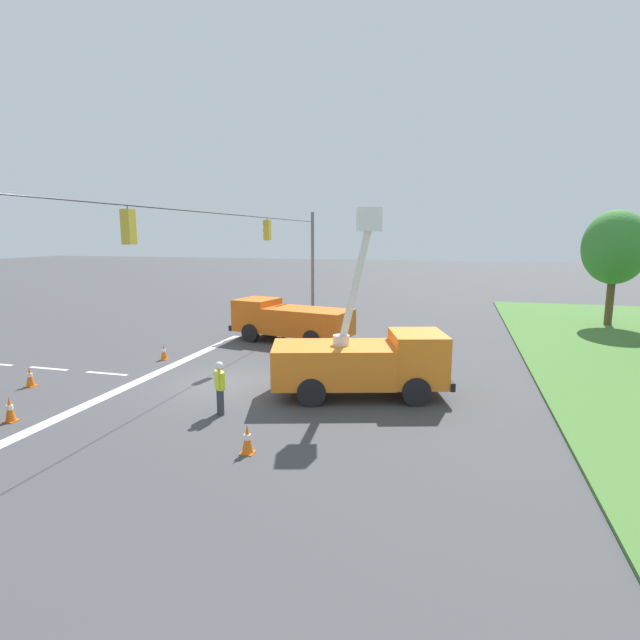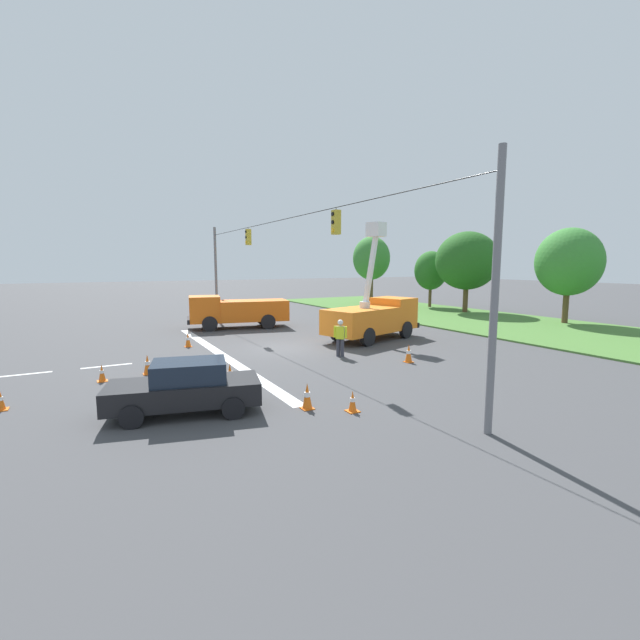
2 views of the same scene
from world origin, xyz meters
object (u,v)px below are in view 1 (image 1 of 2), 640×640
object	(u,v)px
traffic_cone_foreground_left	(30,376)
utility_truck_support_near	(290,320)
traffic_cone_lane_edge_a	(164,352)
road_worker	(220,385)
tree_far_west	(615,248)
traffic_cone_near_bucket	(10,409)
utility_truck_bucket_lift	(363,359)
traffic_cone_mid_left	(247,439)

from	to	relation	value
traffic_cone_foreground_left	utility_truck_support_near	bearing A→B (deg)	146.23
traffic_cone_lane_edge_a	road_worker	bearing A→B (deg)	44.77
tree_far_west	traffic_cone_near_bucket	size ratio (longest dim) A/B	8.94
traffic_cone_foreground_left	traffic_cone_lane_edge_a	world-z (taller)	traffic_cone_foreground_left
utility_truck_bucket_lift	road_worker	distance (m)	5.20
tree_far_west	road_worker	distance (m)	27.36
tree_far_west	utility_truck_support_near	world-z (taller)	tree_far_west
utility_truck_support_near	traffic_cone_mid_left	bearing A→B (deg)	14.14
traffic_cone_lane_edge_a	traffic_cone_foreground_left	bearing A→B (deg)	-27.17
traffic_cone_lane_edge_a	traffic_cone_mid_left	bearing A→B (deg)	43.16
utility_truck_bucket_lift	utility_truck_support_near	size ratio (longest dim) A/B	0.95
road_worker	traffic_cone_lane_edge_a	xyz separation A→B (m)	(-5.91, -5.87, -0.62)
utility_truck_support_near	traffic_cone_lane_edge_a	world-z (taller)	utility_truck_support_near
traffic_cone_near_bucket	road_worker	bearing A→B (deg)	111.10
road_worker	traffic_cone_lane_edge_a	world-z (taller)	road_worker
utility_truck_bucket_lift	road_worker	size ratio (longest dim) A/B	3.80
traffic_cone_mid_left	road_worker	bearing A→B (deg)	-140.96
traffic_cone_mid_left	traffic_cone_near_bucket	world-z (taller)	traffic_cone_near_bucket
utility_truck_support_near	traffic_cone_mid_left	xyz separation A→B (m)	(13.86, 3.49, -0.81)
utility_truck_bucket_lift	utility_truck_support_near	world-z (taller)	utility_truck_bucket_lift
utility_truck_support_near	traffic_cone_foreground_left	size ratio (longest dim) A/B	8.78
tree_far_west	utility_truck_bucket_lift	distance (m)	22.39
traffic_cone_foreground_left	traffic_cone_lane_edge_a	distance (m)	5.73
tree_far_west	traffic_cone_mid_left	bearing A→B (deg)	-31.89
utility_truck_bucket_lift	traffic_cone_foreground_left	size ratio (longest dim) A/B	8.36
utility_truck_support_near	traffic_cone_near_bucket	bearing A→B (deg)	-18.70
utility_truck_bucket_lift	traffic_cone_mid_left	world-z (taller)	utility_truck_bucket_lift
utility_truck_bucket_lift	traffic_cone_foreground_left	distance (m)	12.88
traffic_cone_lane_edge_a	utility_truck_bucket_lift	bearing A→B (deg)	74.36
utility_truck_bucket_lift	utility_truck_support_near	xyz separation A→B (m)	(-8.23, -5.59, -0.17)
traffic_cone_foreground_left	traffic_cone_mid_left	distance (m)	11.05
utility_truck_support_near	utility_truck_bucket_lift	bearing A→B (deg)	34.21
tree_far_west	traffic_cone_foreground_left	xyz separation A→B (m)	(20.40, -25.30, -4.61)
traffic_cone_foreground_left	utility_truck_bucket_lift	bearing A→B (deg)	100.32
road_worker	traffic_cone_near_bucket	world-z (taller)	road_worker
tree_far_west	traffic_cone_mid_left	distance (m)	28.33
traffic_cone_mid_left	traffic_cone_near_bucket	distance (m)	8.13
tree_far_west	traffic_cone_lane_edge_a	bearing A→B (deg)	-56.00
traffic_cone_foreground_left	tree_far_west	bearing A→B (deg)	128.88
traffic_cone_foreground_left	traffic_cone_lane_edge_a	size ratio (longest dim) A/B	1.05
utility_truck_support_near	traffic_cone_foreground_left	bearing A→B (deg)	-33.77
road_worker	traffic_cone_mid_left	world-z (taller)	road_worker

